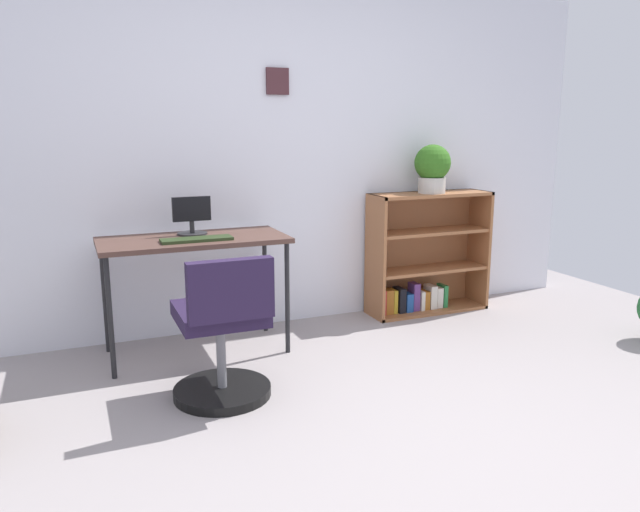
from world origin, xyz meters
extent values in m
plane|color=gray|center=(0.00, 0.00, 0.00)|extent=(6.24, 6.24, 0.00)
cube|color=silver|center=(0.00, 2.15, 1.21)|extent=(5.20, 0.10, 2.41)
cube|color=#432328|center=(0.08, 2.09, 1.72)|extent=(0.16, 0.02, 0.18)
cube|color=#4D342B|center=(-0.61, 1.72, 0.73)|extent=(1.14, 0.54, 0.03)
cylinder|color=black|center=(-1.14, 1.49, 0.36)|extent=(0.03, 0.03, 0.71)
cylinder|color=black|center=(-0.08, 1.49, 0.36)|extent=(0.03, 0.03, 0.71)
cylinder|color=black|center=(-1.14, 1.95, 0.36)|extent=(0.03, 0.03, 0.71)
cylinder|color=black|center=(-0.08, 1.95, 0.36)|extent=(0.03, 0.03, 0.71)
cylinder|color=#262628|center=(-0.59, 1.84, 0.75)|extent=(0.19, 0.19, 0.01)
cylinder|color=#262628|center=(-0.59, 1.84, 0.79)|extent=(0.03, 0.03, 0.08)
cube|color=black|center=(-0.59, 1.83, 0.91)|extent=(0.24, 0.02, 0.15)
cube|color=#26351A|center=(-0.61, 1.61, 0.75)|extent=(0.42, 0.13, 0.02)
cylinder|color=black|center=(-0.62, 1.03, 0.03)|extent=(0.52, 0.52, 0.05)
cylinder|color=slate|center=(-0.62, 1.03, 0.24)|extent=(0.05, 0.05, 0.37)
cube|color=#261A37|center=(-0.62, 1.03, 0.46)|extent=(0.44, 0.44, 0.08)
cube|color=#261A37|center=(-0.62, 0.78, 0.65)|extent=(0.42, 0.07, 0.30)
cube|color=#955C36|center=(0.76, 1.92, 0.46)|extent=(0.02, 0.30, 0.92)
cube|color=#955C36|center=(1.69, 1.92, 0.46)|extent=(0.02, 0.30, 0.92)
cube|color=#955C36|center=(1.23, 1.92, 0.91)|extent=(0.95, 0.30, 0.02)
cube|color=#955C36|center=(1.23, 1.92, 0.01)|extent=(0.95, 0.30, 0.02)
cube|color=#955C36|center=(1.23, 2.06, 0.46)|extent=(0.95, 0.02, 0.92)
cube|color=#955C36|center=(1.23, 1.92, 0.33)|extent=(0.90, 0.28, 0.02)
cube|color=#955C36|center=(1.23, 1.92, 0.63)|extent=(0.90, 0.28, 0.02)
cube|color=#B22D28|center=(0.81, 1.91, 0.12)|extent=(0.05, 0.11, 0.19)
cube|color=#99591E|center=(0.87, 1.91, 0.12)|extent=(0.06, 0.10, 0.19)
cube|color=#B79323|center=(0.92, 1.91, 0.11)|extent=(0.03, 0.10, 0.18)
cube|color=black|center=(0.97, 1.91, 0.12)|extent=(0.05, 0.12, 0.19)
cube|color=#1E478C|center=(1.04, 1.91, 0.09)|extent=(0.06, 0.12, 0.14)
cube|color=#593372|center=(1.10, 1.91, 0.13)|extent=(0.05, 0.10, 0.21)
cube|color=beige|center=(1.15, 1.91, 0.10)|extent=(0.03, 0.13, 0.15)
cube|color=#99591E|center=(1.19, 1.91, 0.10)|extent=(0.05, 0.12, 0.14)
cube|color=beige|center=(1.25, 1.91, 0.11)|extent=(0.06, 0.12, 0.18)
cube|color=beige|center=(1.31, 1.91, 0.10)|extent=(0.05, 0.11, 0.16)
cube|color=#237238|center=(1.36, 1.91, 0.11)|extent=(0.04, 0.12, 0.17)
cylinder|color=#B7B2A8|center=(1.22, 1.90, 0.98)|extent=(0.20, 0.20, 0.12)
sphere|color=#2F641B|center=(1.22, 1.90, 1.15)|extent=(0.27, 0.27, 0.27)
camera|label=1|loc=(-1.31, -1.97, 1.42)|focal=34.05mm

